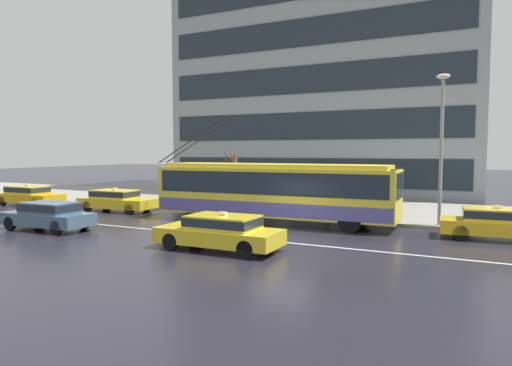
{
  "coord_description": "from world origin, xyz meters",
  "views": [
    {
      "loc": [
        7.4,
        -17.45,
        3.58
      ],
      "look_at": [
        -3.1,
        3.6,
        1.92
      ],
      "focal_mm": 31.95,
      "sensor_mm": 36.0,
      "label": 1
    }
  ],
  "objects": [
    {
      "name": "lane_centre_line",
      "position": [
        0.0,
        -1.2,
        0.0
      ],
      "size": [
        72.0,
        0.14,
        0.01
      ],
      "primitive_type": "cube",
      "color": "silver",
      "rests_on": "ground_plane"
    },
    {
      "name": "taxi_far_behind",
      "position": [
        -19.27,
        2.51,
        0.7
      ],
      "size": [
        4.73,
        1.89,
        1.39
      ],
      "color": "#ECAD0F",
      "rests_on": "ground_plane"
    },
    {
      "name": "street_lamp",
      "position": [
        5.68,
        5.07,
        4.22
      ],
      "size": [
        0.6,
        0.32,
        6.93
      ],
      "color": "gray",
      "rests_on": "sidewalk_slab"
    },
    {
      "name": "taxi_ahead_of_bus",
      "position": [
        8.09,
        3.13,
        0.7
      ],
      "size": [
        4.7,
        2.08,
        1.39
      ],
      "color": "yellow",
      "rests_on": "ground_plane"
    },
    {
      "name": "sidewalk_slab",
      "position": [
        0.0,
        9.64,
        0.07
      ],
      "size": [
        80.0,
        10.0,
        0.14
      ],
      "primitive_type": "cube",
      "color": "gray",
      "rests_on": "ground_plane"
    },
    {
      "name": "office_tower_corner_left",
      "position": [
        -4.96,
        23.51,
        12.7
      ],
      "size": [
        25.49,
        15.49,
        25.39
      ],
      "color": "#8E969D",
      "rests_on": "ground_plane"
    },
    {
      "name": "taxi_queued_behind_bus",
      "position": [
        -11.99,
        2.85,
        0.7
      ],
      "size": [
        4.73,
        2.05,
        1.39
      ],
      "color": "yellow",
      "rests_on": "ground_plane"
    },
    {
      "name": "trolleybus",
      "position": [
        -1.84,
        3.04,
        1.62
      ],
      "size": [
        12.72,
        2.88,
        5.35
      ],
      "color": "yellow",
      "rests_on": "ground_plane"
    },
    {
      "name": "taxi_oncoming_near",
      "position": [
        -1.02,
        -3.46,
        0.7
      ],
      "size": [
        4.62,
        1.89,
        1.39
      ],
      "color": "yellow",
      "rests_on": "ground_plane"
    },
    {
      "name": "private_car_oncoming",
      "position": [
        -10.17,
        -3.35,
        0.7
      ],
      "size": [
        4.39,
        1.94,
        1.26
      ],
      "color": "#455E72",
      "rests_on": "ground_plane"
    },
    {
      "name": "pedestrian_at_shelter",
      "position": [
        -4.45,
        6.53,
        1.8
      ],
      "size": [
        1.22,
        1.22,
        2.04
      ],
      "color": "#1E2147",
      "rests_on": "sidewalk_slab"
    },
    {
      "name": "street_tree_bare",
      "position": [
        -5.91,
        6.3,
        2.0
      ],
      "size": [
        1.27,
        1.51,
        3.52
      ],
      "color": "brown",
      "rests_on": "sidewalk_slab"
    },
    {
      "name": "ground_plane",
      "position": [
        0.0,
        0.0,
        0.0
      ],
      "size": [
        160.0,
        160.0,
        0.0
      ],
      "primitive_type": "plane",
      "color": "#23212B"
    },
    {
      "name": "pedestrian_approaching_curb",
      "position": [
        0.22,
        5.33,
        1.12
      ],
      "size": [
        0.44,
        0.44,
        1.65
      ],
      "color": "black",
      "rests_on": "sidewalk_slab"
    },
    {
      "name": "bus_shelter",
      "position": [
        -4.29,
        6.08,
        2.08
      ],
      "size": [
        3.92,
        1.63,
        2.61
      ],
      "color": "gray",
      "rests_on": "sidewalk_slab"
    }
  ]
}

